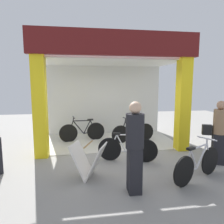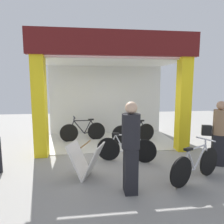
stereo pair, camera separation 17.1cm
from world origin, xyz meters
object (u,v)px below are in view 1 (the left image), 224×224
at_px(bicycle_inside_1, 83,131).
at_px(bicycle_parked_0, 127,149).
at_px(pedestrian_1, 135,146).
at_px(bicycle_parked_1, 198,164).
at_px(bicycle_inside_0, 133,132).
at_px(pedestrian_3, 219,132).
at_px(sandwich_board_sign, 89,161).

height_order(bicycle_inside_1, bicycle_parked_0, bicycle_inside_1).
bearing_deg(pedestrian_1, bicycle_parked_1, 10.01).
bearing_deg(bicycle_parked_0, bicycle_inside_0, 70.40).
relative_size(bicycle_parked_1, pedestrian_1, 0.84).
bearing_deg(pedestrian_3, sandwich_board_sign, -174.95).
xyz_separation_m(bicycle_inside_1, bicycle_parked_0, (1.16, -2.14, -0.01)).
distance_m(bicycle_inside_0, sandwich_board_sign, 3.04).
distance_m(bicycle_inside_0, bicycle_parked_0, 1.84).
xyz_separation_m(bicycle_inside_1, pedestrian_1, (0.94, -3.67, 0.54)).
bearing_deg(pedestrian_3, bicycle_parked_0, 167.15).
relative_size(bicycle_inside_1, pedestrian_3, 0.99).
distance_m(bicycle_inside_1, bicycle_parked_0, 2.43).
bearing_deg(bicycle_inside_1, sandwich_board_sign, -87.99).
distance_m(bicycle_inside_0, pedestrian_1, 3.41).
relative_size(bicycle_inside_1, pedestrian_1, 0.93).
relative_size(bicycle_parked_0, bicycle_parked_1, 1.05).
bearing_deg(bicycle_parked_1, sandwich_board_sign, 168.51).
height_order(bicycle_inside_0, bicycle_parked_0, bicycle_inside_0).
height_order(bicycle_inside_1, pedestrian_1, pedestrian_1).
bearing_deg(sandwich_board_sign, bicycle_parked_0, 37.41).
distance_m(bicycle_parked_0, bicycle_parked_1, 1.78).
distance_m(bicycle_inside_0, bicycle_parked_1, 3.07).
relative_size(sandwich_board_sign, pedestrian_1, 0.50).
height_order(bicycle_parked_0, bicycle_parked_1, bicycle_parked_1).
bearing_deg(bicycle_parked_0, pedestrian_1, -98.15).
relative_size(bicycle_parked_0, sandwich_board_sign, 1.75).
distance_m(sandwich_board_sign, pedestrian_3, 3.35).
bearing_deg(bicycle_parked_0, bicycle_inside_1, 118.40).
distance_m(bicycle_inside_0, pedestrian_3, 2.82).
bearing_deg(pedestrian_3, pedestrian_1, -157.60).
bearing_deg(bicycle_inside_1, bicycle_parked_1, -54.83).
relative_size(bicycle_inside_0, bicycle_inside_1, 0.98).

